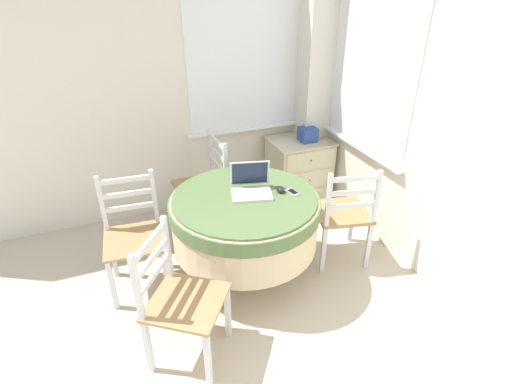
% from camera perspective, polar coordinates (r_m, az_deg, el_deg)
% --- Properties ---
extents(corner_room_shell, '(4.21, 4.72, 2.55)m').
position_cam_1_polar(corner_room_shell, '(3.00, 5.16, 11.84)').
color(corner_room_shell, silver).
rests_on(corner_room_shell, ground_plane).
extents(round_dining_table, '(1.11, 1.11, 0.73)m').
position_cam_1_polar(round_dining_table, '(2.98, -1.61, -3.68)').
color(round_dining_table, '#4C3D2D').
rests_on(round_dining_table, ground_plane).
extents(laptop, '(0.35, 0.32, 0.22)m').
position_cam_1_polar(laptop, '(2.92, -0.71, 0.76)').
color(laptop, silver).
rests_on(laptop, round_dining_table).
extents(computer_mouse, '(0.06, 0.09, 0.04)m').
position_cam_1_polar(computer_mouse, '(2.95, 3.49, 0.40)').
color(computer_mouse, black).
rests_on(computer_mouse, round_dining_table).
extents(cell_phone, '(0.07, 0.12, 0.01)m').
position_cam_1_polar(cell_phone, '(2.95, 5.28, -0.01)').
color(cell_phone, '#B2B7BC').
rests_on(cell_phone, round_dining_table).
extents(dining_chair_near_back_window, '(0.45, 0.45, 0.89)m').
position_cam_1_polar(dining_chair_near_back_window, '(3.68, -7.37, 0.99)').
color(dining_chair_near_back_window, '#A87F51').
rests_on(dining_chair_near_back_window, ground_plane).
extents(dining_chair_near_right_window, '(0.51, 0.51, 0.89)m').
position_cam_1_polar(dining_chair_near_right_window, '(3.29, 12.32, -3.17)').
color(dining_chair_near_right_window, '#A87F51').
rests_on(dining_chair_near_right_window, ground_plane).
extents(dining_chair_camera_near, '(0.60, 0.60, 0.89)m').
position_cam_1_polar(dining_chair_camera_near, '(2.51, -10.87, -14.90)').
color(dining_chair_camera_near, '#A87F51').
rests_on(dining_chair_camera_near, ground_plane).
extents(dining_chair_left_flank, '(0.46, 0.46, 0.89)m').
position_cam_1_polar(dining_chair_left_flank, '(3.11, -17.06, -6.02)').
color(dining_chair_left_flank, '#A87F51').
rests_on(dining_chair_left_flank, ground_plane).
extents(corner_cabinet, '(0.61, 0.50, 0.66)m').
position_cam_1_polar(corner_cabinet, '(4.22, 6.13, 3.20)').
color(corner_cabinet, beige).
rests_on(corner_cabinet, ground_plane).
extents(storage_box, '(0.16, 0.16, 0.14)m').
position_cam_1_polar(storage_box, '(4.05, 7.40, 8.18)').
color(storage_box, '#2D4C93').
rests_on(storage_box, corner_cabinet).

